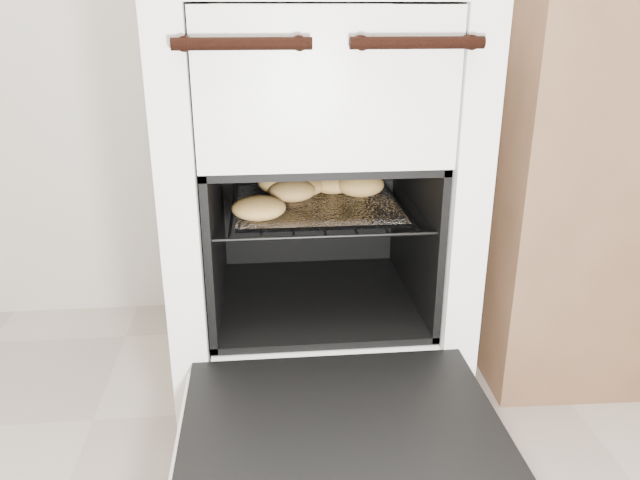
{
  "coord_description": "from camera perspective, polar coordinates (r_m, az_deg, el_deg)",
  "views": [
    {
      "loc": [
        0.03,
        -0.06,
        0.79
      ],
      "look_at": [
        0.13,
        1.05,
        0.37
      ],
      "focal_mm": 35.0,
      "sensor_mm": 36.0,
      "label": 1
    }
  ],
  "objects": [
    {
      "name": "baked_rolls",
      "position": [
        1.26,
        -1.47,
        4.75
      ],
      "size": [
        0.32,
        0.29,
        0.05
      ],
      "color": "tan",
      "rests_on": "foil_sheet"
    },
    {
      "name": "oven_rack",
      "position": [
        1.25,
        -0.33,
        3.22
      ],
      "size": [
        0.41,
        0.39,
        0.01
      ],
      "color": "black",
      "rests_on": "stove"
    },
    {
      "name": "stove",
      "position": [
        1.31,
        -0.58,
        3.96
      ],
      "size": [
        0.56,
        0.62,
        0.85
      ],
      "color": "white",
      "rests_on": "ground"
    },
    {
      "name": "oven_door",
      "position": [
        1.0,
        1.96,
        -16.91
      ],
      "size": [
        0.5,
        0.39,
        0.04
      ],
      "color": "black",
      "rests_on": "stove"
    },
    {
      "name": "foil_sheet",
      "position": [
        1.24,
        -0.25,
        3.21
      ],
      "size": [
        0.32,
        0.28,
        0.01
      ],
      "primitive_type": "cube",
      "color": "silver",
      "rests_on": "oven_rack"
    }
  ]
}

